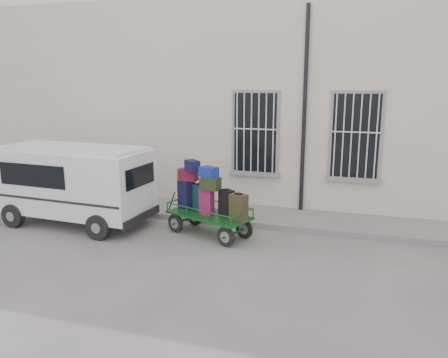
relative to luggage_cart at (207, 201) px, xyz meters
The scene contains 5 objects.
ground 1.44m from the luggage_cart, 30.96° to the right, with size 80.00×80.00×0.00m, color #63625E.
building 5.44m from the luggage_cart, 78.48° to the left, with size 24.00×5.15×6.00m.
sidewalk 2.04m from the luggage_cart, 58.06° to the left, with size 24.00×1.70×0.15m, color gray.
luggage_cart is the anchor object (origin of this frame).
van 3.60m from the luggage_cart, behind, with size 4.13×2.02×2.03m.
Camera 1 is at (2.40, -8.95, 3.59)m, focal length 35.00 mm.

